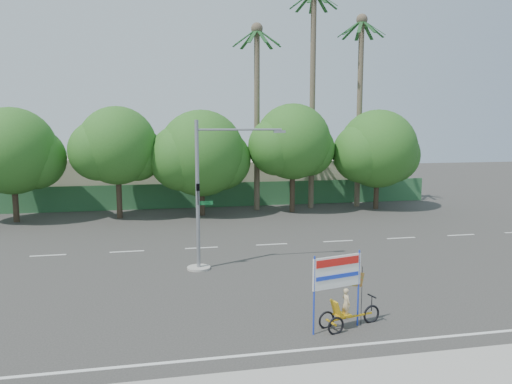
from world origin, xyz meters
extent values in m
plane|color=#33302D|center=(0.00, 0.00, 0.00)|extent=(120.00, 120.00, 0.00)
cube|color=#336B3D|center=(0.00, 21.50, 1.00)|extent=(38.00, 0.08, 2.00)
cube|color=beige|center=(-10.00, 26.00, 2.00)|extent=(12.00, 8.00, 4.00)
cube|color=beige|center=(8.00, 26.00, 1.80)|extent=(14.00, 8.00, 3.60)
cylinder|color=#473828|center=(-14.00, 18.00, 1.76)|extent=(0.40, 0.40, 3.52)
sphere|color=#245318|center=(-14.00, 18.00, 4.96)|extent=(6.00, 6.00, 6.00)
sphere|color=#245318|center=(-12.65, 18.30, 4.40)|extent=(4.32, 4.32, 4.32)
cylinder|color=#473828|center=(-7.00, 18.00, 1.87)|extent=(0.40, 0.40, 3.74)
sphere|color=#245318|center=(-7.00, 18.00, 5.27)|extent=(5.60, 5.60, 5.60)
sphere|color=#245318|center=(-5.74, 18.30, 4.68)|extent=(4.03, 4.03, 4.03)
sphere|color=#245318|center=(-8.26, 17.75, 4.93)|extent=(4.26, 4.26, 4.26)
cylinder|color=#473828|center=(-1.00, 18.00, 1.65)|extent=(0.40, 0.40, 3.30)
sphere|color=#245318|center=(-1.00, 18.00, 4.65)|extent=(6.40, 6.40, 6.40)
sphere|color=#245318|center=(0.44, 18.30, 4.12)|extent=(4.61, 4.61, 4.61)
sphere|color=#245318|center=(-2.44, 17.75, 4.35)|extent=(4.86, 4.86, 4.86)
cylinder|color=#473828|center=(6.00, 18.00, 1.94)|extent=(0.40, 0.40, 3.87)
sphere|color=#245318|center=(6.00, 18.00, 5.46)|extent=(5.80, 5.80, 5.80)
sphere|color=#245318|center=(7.30, 18.30, 4.84)|extent=(4.18, 4.18, 4.18)
sphere|color=#245318|center=(4.70, 17.75, 5.10)|extent=(4.41, 4.41, 4.41)
cylinder|color=#473828|center=(13.00, 18.00, 1.72)|extent=(0.40, 0.40, 3.43)
sphere|color=#245318|center=(13.00, 18.00, 4.84)|extent=(6.20, 6.20, 6.20)
sphere|color=#245318|center=(14.39, 18.30, 4.29)|extent=(4.46, 4.46, 4.46)
sphere|color=#245318|center=(11.61, 17.75, 4.52)|extent=(4.71, 4.71, 4.71)
cylinder|color=#70604C|center=(8.00, 19.50, 8.50)|extent=(0.44, 0.44, 17.00)
cube|color=#1C4C21|center=(8.94, 19.50, 16.34)|extent=(1.91, 0.28, 1.36)
cube|color=#1C4C21|center=(8.72, 20.11, 16.34)|extent=(1.65, 1.44, 1.36)
cube|color=#1C4C21|center=(8.16, 20.43, 16.34)|extent=(0.61, 1.93, 1.36)
cube|color=#1C4C21|center=(7.53, 20.32, 16.34)|extent=(1.20, 1.80, 1.36)
cube|color=#1C4C21|center=(7.11, 19.82, 16.34)|extent=(1.89, 0.92, 1.36)
cylinder|color=#70604C|center=(12.00, 19.50, 7.50)|extent=(0.44, 0.44, 15.00)
sphere|color=#70604C|center=(12.00, 19.50, 15.00)|extent=(0.90, 0.90, 0.90)
cube|color=#1C4C21|center=(12.94, 19.50, 14.34)|extent=(1.91, 0.28, 1.36)
cube|color=#1C4C21|center=(12.72, 20.11, 14.34)|extent=(1.65, 1.44, 1.36)
cube|color=#1C4C21|center=(12.16, 20.43, 14.34)|extent=(0.61, 1.93, 1.36)
cube|color=#1C4C21|center=(11.53, 20.32, 14.34)|extent=(1.20, 1.80, 1.36)
cube|color=#1C4C21|center=(11.11, 19.82, 14.34)|extent=(1.89, 0.92, 1.36)
cube|color=#1C4C21|center=(11.11, 19.18, 14.34)|extent=(1.89, 0.92, 1.36)
cube|color=#1C4C21|center=(11.53, 18.68, 14.34)|extent=(1.20, 1.80, 1.36)
cube|color=#1C4C21|center=(12.16, 18.57, 14.34)|extent=(0.61, 1.93, 1.36)
cube|color=#1C4C21|center=(12.72, 18.89, 14.34)|extent=(1.65, 1.44, 1.36)
cylinder|color=#70604C|center=(3.50, 19.50, 7.00)|extent=(0.44, 0.44, 14.00)
sphere|color=#70604C|center=(3.50, 19.50, 14.00)|extent=(0.90, 0.90, 0.90)
cube|color=#1C4C21|center=(4.44, 19.50, 13.34)|extent=(1.91, 0.28, 1.36)
cube|color=#1C4C21|center=(4.22, 20.11, 13.34)|extent=(1.65, 1.44, 1.36)
cube|color=#1C4C21|center=(3.66, 20.43, 13.34)|extent=(0.61, 1.93, 1.36)
cube|color=#1C4C21|center=(3.03, 20.32, 13.34)|extent=(1.20, 1.80, 1.36)
cube|color=#1C4C21|center=(2.61, 19.82, 13.34)|extent=(1.89, 0.92, 1.36)
cube|color=#1C4C21|center=(2.61, 19.18, 13.34)|extent=(1.89, 0.92, 1.36)
cube|color=#1C4C21|center=(3.03, 18.68, 13.34)|extent=(1.20, 1.80, 1.36)
cube|color=#1C4C21|center=(3.66, 18.57, 13.34)|extent=(0.61, 1.93, 1.36)
cube|color=#1C4C21|center=(4.22, 18.89, 13.34)|extent=(1.65, 1.44, 1.36)
cylinder|color=gray|center=(-2.50, 4.00, 0.05)|extent=(1.10, 1.10, 0.10)
cylinder|color=gray|center=(-2.50, 4.00, 3.50)|extent=(0.18, 0.18, 7.00)
cylinder|color=gray|center=(-0.50, 4.00, 6.55)|extent=(4.00, 0.10, 0.10)
cube|color=gray|center=(1.40, 4.00, 6.45)|extent=(0.55, 0.20, 0.12)
imported|color=black|center=(-2.50, 3.78, 3.60)|extent=(0.16, 0.20, 1.00)
cube|color=#14662D|center=(-2.15, 4.00, 3.15)|extent=(0.70, 0.04, 0.18)
torus|color=black|center=(2.79, -3.61, 0.29)|extent=(0.66, 0.23, 0.66)
torus|color=black|center=(1.11, -3.75, 0.27)|extent=(0.62, 0.22, 0.62)
torus|color=black|center=(1.25, -4.28, 0.27)|extent=(0.62, 0.22, 0.62)
cube|color=#CA9512|center=(1.98, -3.81, 0.35)|extent=(1.62, 0.45, 0.06)
cube|color=#CA9512|center=(1.18, -4.01, 0.29)|extent=(0.20, 0.58, 0.05)
cube|color=#CA9512|center=(1.61, -3.90, 0.49)|extent=(0.57, 0.51, 0.06)
cube|color=#CA9512|center=(1.35, -3.97, 0.76)|extent=(0.31, 0.45, 0.53)
cylinder|color=black|center=(2.79, -3.61, 0.68)|extent=(0.04, 0.04, 0.54)
cube|color=black|center=(2.79, -3.61, 0.95)|extent=(0.14, 0.44, 0.04)
imported|color=#CCB284|center=(1.75, -3.87, 0.86)|extent=(0.34, 0.43, 1.05)
cylinder|color=blue|center=(0.52, -4.17, 1.32)|extent=(0.07, 0.07, 2.63)
cylinder|color=blue|center=(2.22, -3.75, 1.32)|extent=(0.07, 0.07, 2.63)
cube|color=white|center=(1.37, -3.96, 2.00)|extent=(1.81, 0.49, 1.07)
cube|color=red|center=(1.38, -4.00, 2.34)|extent=(1.61, 0.41, 0.25)
cube|color=blue|center=(1.38, -4.00, 1.85)|extent=(1.61, 0.41, 0.14)
cylinder|color=black|center=(2.36, -3.72, 1.02)|extent=(0.02, 0.02, 2.05)
cube|color=red|center=(2.03, -3.80, 1.66)|extent=(0.84, 0.23, 0.64)
camera|label=1|loc=(-4.41, -18.97, 6.83)|focal=35.00mm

